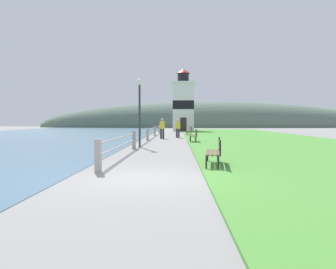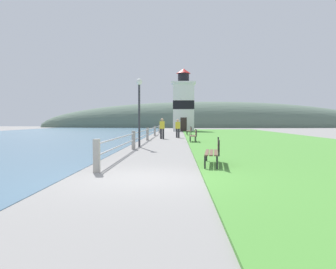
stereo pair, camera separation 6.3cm
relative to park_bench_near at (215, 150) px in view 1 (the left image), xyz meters
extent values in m
plane|color=gray|center=(-2.13, -2.39, -0.54)|extent=(160.00, 160.00, 0.00)
cube|color=#4C8E38|center=(5.45, 16.88, -0.51)|extent=(12.00, 57.78, 0.06)
cube|color=#476B84|center=(-16.21, 16.88, -0.53)|extent=(24.00, 92.45, 0.01)
cube|color=#A8A399|center=(-3.61, -1.39, -0.04)|extent=(0.18, 0.18, 0.99)
cube|color=#A8A399|center=(-3.61, 6.55, -0.04)|extent=(0.18, 0.18, 0.99)
cube|color=#A8A399|center=(-3.61, 14.49, -0.04)|extent=(0.18, 0.18, 0.99)
cube|color=#A8A399|center=(-3.61, 22.42, -0.04)|extent=(0.18, 0.18, 0.99)
cube|color=#A8A399|center=(-3.61, 30.36, -0.04)|extent=(0.18, 0.18, 0.99)
cylinder|color=#B2B2B7|center=(-3.61, 14.49, 0.30)|extent=(0.06, 31.74, 0.06)
cylinder|color=#B2B2B7|center=(-3.61, 14.49, -0.04)|extent=(0.06, 31.74, 0.06)
cube|color=brown|center=(-0.24, 0.03, -0.07)|extent=(0.33, 1.99, 0.04)
cube|color=brown|center=(-0.09, 0.01, -0.07)|extent=(0.33, 1.99, 0.04)
cube|color=brown|center=(0.06, -0.01, -0.07)|extent=(0.33, 1.99, 0.04)
cube|color=brown|center=(0.14, -0.02, 0.25)|extent=(0.28, 1.99, 0.11)
cube|color=brown|center=(0.14, -0.02, 0.09)|extent=(0.28, 1.99, 0.11)
cube|color=black|center=(-0.38, -0.94, -0.32)|extent=(0.06, 0.06, 0.45)
cube|color=black|center=(-0.17, 1.00, -0.32)|extent=(0.06, 0.06, 0.45)
cube|color=black|center=(-0.01, -0.98, -0.32)|extent=(0.06, 0.06, 0.45)
cube|color=black|center=(0.20, 0.96, -0.32)|extent=(0.06, 0.06, 0.45)
cube|color=black|center=(0.03, -0.98, 0.15)|extent=(0.06, 0.06, 0.49)
cube|color=black|center=(0.25, 0.95, 0.15)|extent=(0.06, 0.06, 0.49)
cube|color=brown|center=(-0.33, 12.11, -0.07)|extent=(0.14, 1.69, 0.04)
cube|color=brown|center=(-0.18, 12.11, -0.07)|extent=(0.14, 1.69, 0.04)
cube|color=brown|center=(-0.04, 12.10, -0.07)|extent=(0.14, 1.69, 0.04)
cube|color=brown|center=(0.05, 12.10, 0.25)|extent=(0.08, 1.69, 0.11)
cube|color=brown|center=(0.05, 12.10, 0.09)|extent=(0.08, 1.69, 0.11)
cube|color=black|center=(-0.38, 11.29, -0.32)|extent=(0.05, 0.05, 0.45)
cube|color=black|center=(-0.36, 12.93, -0.32)|extent=(0.05, 0.05, 0.45)
cube|color=black|center=(-0.01, 11.28, -0.32)|extent=(0.05, 0.05, 0.45)
cube|color=black|center=(0.01, 12.92, -0.32)|extent=(0.05, 0.05, 0.45)
cube|color=black|center=(0.04, 11.28, 0.15)|extent=(0.05, 0.05, 0.49)
cube|color=black|center=(0.06, 12.92, 0.15)|extent=(0.05, 0.05, 0.49)
cube|color=brown|center=(-0.26, 23.14, -0.07)|extent=(0.17, 1.88, 0.04)
cube|color=brown|center=(-0.11, 23.14, -0.07)|extent=(0.17, 1.88, 0.04)
cube|color=brown|center=(0.03, 23.14, -0.07)|extent=(0.17, 1.88, 0.04)
cube|color=brown|center=(0.12, 23.15, 0.25)|extent=(0.11, 1.88, 0.11)
cube|color=brown|center=(0.12, 23.15, 0.09)|extent=(0.11, 1.88, 0.11)
cube|color=black|center=(-0.27, 22.22, -0.32)|extent=(0.05, 0.05, 0.45)
cube|color=black|center=(-0.33, 24.05, -0.32)|extent=(0.05, 0.05, 0.45)
cube|color=black|center=(0.10, 22.23, -0.32)|extent=(0.05, 0.05, 0.45)
cube|color=black|center=(0.04, 24.06, -0.32)|extent=(0.05, 0.05, 0.45)
cube|color=black|center=(0.15, 22.24, 0.15)|extent=(0.05, 0.05, 0.49)
cube|color=black|center=(0.09, 24.06, 0.15)|extent=(0.05, 0.05, 0.49)
cube|color=white|center=(-0.45, 37.52, 2.93)|extent=(3.03, 3.03, 6.94)
cube|color=black|center=(-0.45, 37.52, 3.28)|extent=(3.07, 3.07, 1.25)
cube|color=white|center=(-0.45, 37.52, 6.53)|extent=(3.48, 3.48, 0.25)
cylinder|color=black|center=(-0.45, 37.52, 7.30)|extent=(1.67, 1.67, 1.30)
cone|color=red|center=(-0.45, 37.52, 8.31)|extent=(2.08, 2.08, 0.71)
cube|color=#332823|center=(-0.45, 35.98, 0.46)|extent=(0.90, 0.06, 2.00)
cylinder|color=#28282D|center=(-1.34, 18.57, -0.13)|extent=(0.15, 0.15, 0.82)
cylinder|color=#28282D|center=(-1.16, 18.54, -0.13)|extent=(0.15, 0.15, 0.82)
cube|color=yellow|center=(-1.25, 18.55, 0.58)|extent=(0.44, 0.28, 0.61)
sphere|color=tan|center=(-1.25, 18.55, 1.02)|extent=(0.22, 0.22, 0.22)
cylinder|color=#28282D|center=(-2.68, 16.80, -0.11)|extent=(0.16, 0.16, 0.85)
cylinder|color=#28282D|center=(-2.48, 16.81, -0.11)|extent=(0.16, 0.16, 0.85)
cube|color=yellow|center=(-2.58, 16.81, 0.63)|extent=(0.43, 0.24, 0.64)
sphere|color=tan|center=(-2.58, 16.81, 1.09)|extent=(0.23, 0.23, 0.23)
cylinder|color=#333338|center=(-3.46, 7.95, 1.26)|extent=(0.12, 0.12, 3.60)
sphere|color=white|center=(-3.46, 7.95, 3.24)|extent=(0.36, 0.36, 0.36)
ellipsoid|color=#566B5B|center=(5.87, 66.14, -0.54)|extent=(80.00, 16.00, 12.00)
camera|label=1|loc=(-1.26, -10.94, 0.99)|focal=35.00mm
camera|label=2|loc=(-1.20, -10.94, 0.99)|focal=35.00mm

